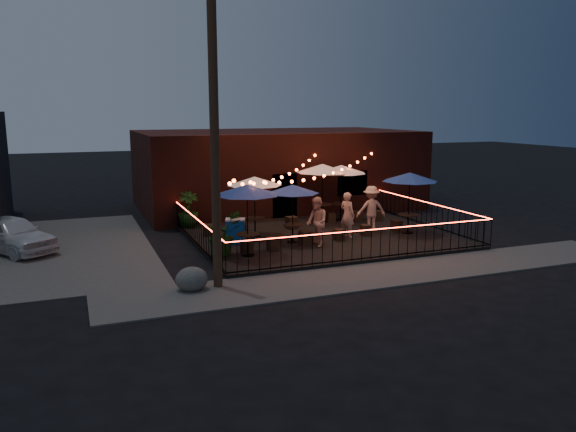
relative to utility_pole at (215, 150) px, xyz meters
name	(u,v)px	position (x,y,z in m)	size (l,w,h in m)	color
ground	(344,250)	(5.40, 2.60, -4.00)	(110.00, 110.00, 0.00)	black
patio	(321,237)	(5.40, 4.60, -3.92)	(10.00, 8.00, 0.15)	black
sidewalk	(390,273)	(5.40, -0.65, -3.98)	(18.00, 2.50, 0.05)	#494643
brick_building	(275,169)	(6.40, 12.59, -2.00)	(14.00, 8.00, 4.00)	#3A150F
utility_pole	(215,150)	(0.00, 0.00, 0.00)	(0.26, 0.26, 8.00)	#392217
fence_front	(371,245)	(5.40, 0.60, -3.34)	(10.00, 0.04, 1.04)	black
fence_left	(197,233)	(0.40, 4.60, -3.34)	(0.04, 8.00, 1.04)	black
fence_right	(427,214)	(10.40, 4.60, -3.34)	(0.04, 8.00, 1.04)	black
festoon_lights	(301,178)	(4.39, 4.30, -1.48)	(10.02, 8.72, 1.32)	#F64418
cafe_table_0	(247,191)	(1.73, 2.62, -1.60)	(2.33, 2.33, 2.47)	black
cafe_table_1	(255,182)	(2.90, 5.41, -1.68)	(2.59, 2.59, 2.38)	black
cafe_table_2	(293,190)	(3.90, 3.91, -1.84)	(2.64, 2.64, 2.20)	black
cafe_table_3	(323,169)	(6.61, 7.10, -1.48)	(2.83, 2.83, 2.59)	black
cafe_table_4	(410,178)	(8.88, 3.70, -1.59)	(2.98, 2.98, 2.47)	black
cafe_table_5	(341,170)	(7.56, 7.16, -1.57)	(2.32, 2.32, 2.50)	black
bistro_chair_0	(247,248)	(1.78, 2.90, -3.64)	(0.35, 0.35, 0.42)	black
bistro_chair_1	(273,244)	(2.80, 3.05, -3.62)	(0.39, 0.39, 0.46)	black
bistro_chair_2	(208,230)	(1.20, 6.19, -3.63)	(0.38, 0.38, 0.45)	black
bistro_chair_3	(242,229)	(2.50, 5.92, -3.64)	(0.36, 0.36, 0.42)	black
bistro_chair_4	(306,238)	(4.21, 3.36, -3.60)	(0.43, 0.43, 0.51)	black
bistro_chair_5	(339,235)	(5.70, 3.56, -3.64)	(0.36, 0.36, 0.43)	black
bistro_chair_6	(292,222)	(4.80, 6.26, -3.60)	(0.42, 0.42, 0.50)	black
bistro_chair_7	(331,217)	(6.94, 6.89, -3.64)	(0.35, 0.35, 0.41)	black
bistro_chair_8	(366,230)	(7.06, 3.94, -3.64)	(0.36, 0.36, 0.42)	black
bistro_chair_9	(396,226)	(8.63, 4.16, -3.63)	(0.38, 0.38, 0.45)	black
bistro_chair_10	(358,216)	(8.24, 6.74, -3.63)	(0.36, 0.36, 0.43)	black
bistro_chair_11	(378,216)	(9.08, 6.43, -3.63)	(0.38, 0.38, 0.45)	black
patron_a	(347,215)	(6.23, 3.93, -2.95)	(0.65, 0.43, 1.79)	tan
patron_b	(317,222)	(4.49, 3.01, -2.94)	(0.89, 0.69, 1.82)	tan
patron_c	(371,209)	(7.63, 4.54, -2.91)	(1.22, 0.70, 1.88)	tan
potted_shrub_a	(222,234)	(0.95, 3.09, -3.12)	(1.32, 1.14, 1.46)	#193F0D
potted_shrub_b	(232,227)	(1.74, 4.69, -3.23)	(0.68, 0.55, 1.24)	#0C350A
potted_shrub_c	(188,210)	(0.80, 8.13, -3.09)	(0.85, 0.85, 1.52)	#16330B
cooler	(235,231)	(1.84, 4.51, -3.37)	(0.85, 0.72, 0.95)	#0B4BAC
boulder	(192,279)	(-0.78, -0.06, -3.65)	(0.91, 0.77, 0.71)	#41413D
car_white	(12,234)	(-5.91, 6.74, -3.33)	(1.57, 3.91, 1.33)	silver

